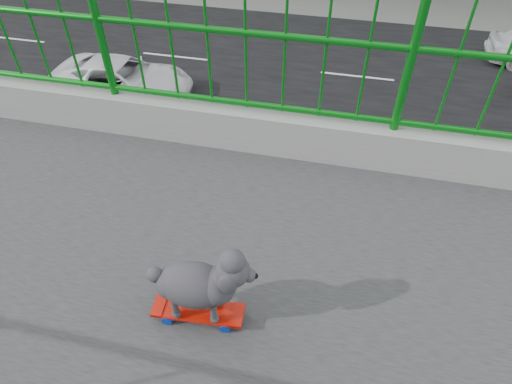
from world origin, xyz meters
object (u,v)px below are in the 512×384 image
Objects in this scene: poodle at (200,283)px; car_2 at (123,79)px; skateboard at (199,311)px; car_5 at (396,255)px.

poodle is 0.10× the size of car_2.
car_2 is (-12.45, -7.78, -6.56)m from poodle.
poodle reaches higher than skateboard.
skateboard is 0.09× the size of car_2.
poodle is 9.17m from car_5.
skateboard is at bearing -148.11° from car_2.
poodle reaches higher than car_5.
car_2 is at bearing -122.52° from car_5.
car_5 is (-6.05, 2.26, -6.50)m from poodle.
skateboard is at bearing -20.70° from car_5.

